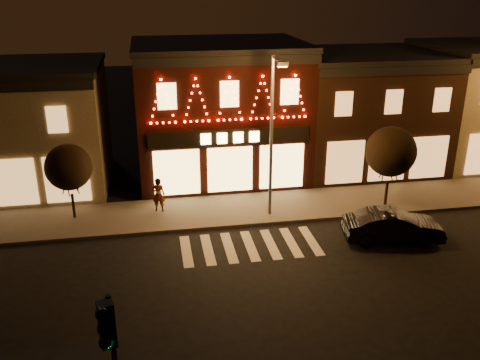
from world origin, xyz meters
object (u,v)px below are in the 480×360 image
object	(u,v)px
traffic_signal_near	(112,354)
dark_sedan	(393,226)
streetlamp_mid	(273,126)
pedestrian	(158,195)

from	to	relation	value
traffic_signal_near	dark_sedan	distance (m)	16.42
dark_sedan	streetlamp_mid	bearing A→B (deg)	63.92
pedestrian	traffic_signal_near	bearing A→B (deg)	95.97
traffic_signal_near	streetlamp_mid	xyz separation A→B (m)	(7.13, 13.99, 1.29)
dark_sedan	pedestrian	distance (m)	12.02
traffic_signal_near	pedestrian	xyz separation A→B (m)	(1.39, 15.58, -2.61)
streetlamp_mid	dark_sedan	bearing A→B (deg)	-33.30
traffic_signal_near	streetlamp_mid	world-z (taller)	streetlamp_mid
streetlamp_mid	pedestrian	xyz separation A→B (m)	(-5.75, 1.59, -3.90)
traffic_signal_near	pedestrian	bearing A→B (deg)	70.60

